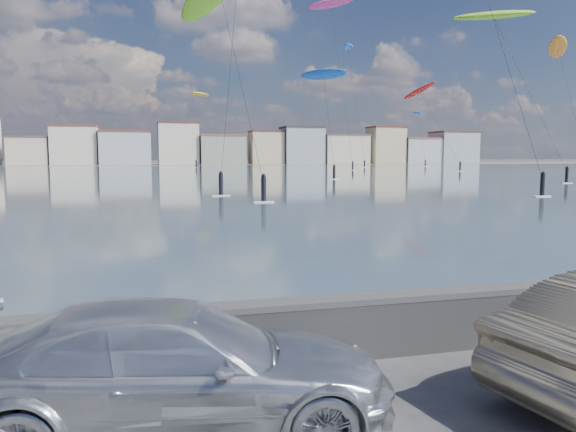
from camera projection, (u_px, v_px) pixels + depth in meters
The scene contains 13 objects.
bay_water at pixel (150, 174), 94.03m from camera, with size 500.00×177.00×0.00m, color #354954.
far_shore_strip at pixel (144, 164), 198.34m from camera, with size 500.00×60.00×0.00m, color #4C473D.
seawall at pixel (247, 332), 8.60m from camera, with size 400.00×0.36×1.08m.
far_buildings at pixel (148, 146), 184.56m from camera, with size 240.79×13.26×14.60m.
car_silver at pixel (176, 367), 6.68m from camera, with size 2.12×5.21×1.51m, color silver.
kitesurfer_0 at pixel (558, 49), 92.10m from camera, with size 8.71×12.80×22.59m.
kitesurfer_1 at pixel (348, 48), 146.41m from camera, with size 6.30×13.53×32.12m.
kitesurfer_2 at pixel (200, 95), 155.20m from camera, with size 7.33×18.52×20.59m.
kitesurfer_3 at pixel (331, 5), 127.99m from camera, with size 11.16×16.54×39.70m.
kitesurfer_4 at pixel (418, 114), 168.49m from camera, with size 6.28×16.64×16.88m.
kitesurfer_9 at pixel (420, 92), 121.00m from camera, with size 7.49×14.95×19.22m.
kitesurfer_11 at pixel (493, 16), 76.45m from camera, with size 10.86×19.26×23.12m.
kitesurfer_16 at pixel (324, 76), 82.23m from camera, with size 6.90×13.38×16.00m.
Camera 1 is at (-1.51, -5.54, 3.28)m, focal length 35.00 mm.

